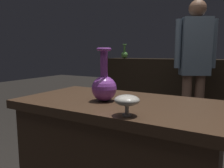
{
  "coord_description": "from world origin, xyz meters",
  "views": [
    {
      "loc": [
        0.58,
        -1.11,
        1.08
      ],
      "look_at": [
        -0.04,
        -0.02,
        0.9
      ],
      "focal_mm": 34.85,
      "sensor_mm": 36.0,
      "label": 1
    }
  ],
  "objects_px": {
    "vase_centerpiece": "(104,85)",
    "vase_tall_behind": "(127,101)",
    "shelf_vase_far_left": "(124,54)",
    "visitor_center_back": "(195,61)"
  },
  "relations": [
    {
      "from": "vase_centerpiece",
      "to": "shelf_vase_far_left",
      "type": "xyz_separation_m",
      "value": [
        -0.96,
        2.18,
        0.17
      ]
    },
    {
      "from": "shelf_vase_far_left",
      "to": "visitor_center_back",
      "type": "bearing_deg",
      "value": -25.44
    },
    {
      "from": "shelf_vase_far_left",
      "to": "visitor_center_back",
      "type": "height_order",
      "value": "visitor_center_back"
    },
    {
      "from": "vase_tall_behind",
      "to": "shelf_vase_far_left",
      "type": "xyz_separation_m",
      "value": [
        -1.21,
        2.39,
        0.19
      ]
    },
    {
      "from": "vase_centerpiece",
      "to": "visitor_center_back",
      "type": "xyz_separation_m",
      "value": [
        0.23,
        1.61,
        0.09
      ]
    },
    {
      "from": "vase_tall_behind",
      "to": "shelf_vase_far_left",
      "type": "height_order",
      "value": "shelf_vase_far_left"
    },
    {
      "from": "vase_tall_behind",
      "to": "visitor_center_back",
      "type": "bearing_deg",
      "value": 90.47
    },
    {
      "from": "vase_tall_behind",
      "to": "visitor_center_back",
      "type": "relative_size",
      "value": 0.07
    },
    {
      "from": "vase_centerpiece",
      "to": "vase_tall_behind",
      "type": "bearing_deg",
      "value": -39.83
    },
    {
      "from": "vase_centerpiece",
      "to": "shelf_vase_far_left",
      "type": "distance_m",
      "value": 2.39
    }
  ]
}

